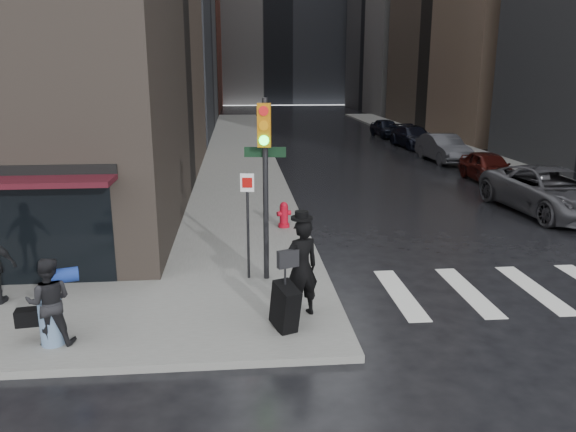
# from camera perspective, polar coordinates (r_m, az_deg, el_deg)

# --- Properties ---
(ground) EXTENTS (140.00, 140.00, 0.00)m
(ground) POSITION_cam_1_polar(r_m,az_deg,el_deg) (11.75, -4.16, -10.36)
(ground) COLOR black
(ground) RESTS_ON ground
(sidewalk_left) EXTENTS (4.00, 50.00, 0.15)m
(sidewalk_left) POSITION_cam_1_polar(r_m,az_deg,el_deg) (37.96, -5.01, 7.21)
(sidewalk_left) COLOR slate
(sidewalk_left) RESTS_ON ground
(sidewalk_right) EXTENTS (3.00, 50.00, 0.15)m
(sidewalk_right) POSITION_cam_1_polar(r_m,az_deg,el_deg) (40.34, 14.70, 7.23)
(sidewalk_right) COLOR slate
(sidewalk_right) RESTS_ON ground
(crosswalk) EXTENTS (8.50, 3.00, 0.01)m
(crosswalk) POSITION_cam_1_polar(r_m,az_deg,el_deg) (14.78, 26.45, -6.54)
(crosswalk) COLOR silver
(crosswalk) RESTS_ON ground
(bldg_left_far) EXTENTS (22.00, 20.00, 26.00)m
(bldg_left_far) POSITION_cam_1_polar(r_m,az_deg,el_deg) (74.22, -16.20, 20.34)
(bldg_left_far) COLOR #5C241F
(bldg_left_far) RESTS_ON ground
(bldg_right_far) EXTENTS (22.00, 20.00, 25.00)m
(bldg_right_far) POSITION_cam_1_polar(r_m,az_deg,el_deg) (73.84, 16.57, 19.95)
(bldg_right_far) COLOR slate
(bldg_right_far) RESTS_ON ground
(man_overcoat) EXTENTS (1.11, 1.44, 2.20)m
(man_overcoat) POSITION_cam_1_polar(r_m,az_deg,el_deg) (11.05, 1.02, -5.92)
(man_overcoat) COLOR black
(man_overcoat) RESTS_ON ground
(man_jeans) EXTENTS (1.19, 0.72, 1.64)m
(man_jeans) POSITION_cam_1_polar(r_m,az_deg,el_deg) (10.93, -23.13, -7.99)
(man_jeans) COLOR black
(man_jeans) RESTS_ON ground
(traffic_light) EXTENTS (1.05, 0.53, 4.21)m
(traffic_light) POSITION_cam_1_polar(r_m,az_deg,el_deg) (12.64, -2.51, 5.12)
(traffic_light) COLOR black
(traffic_light) RESTS_ON ground
(fire_hydrant) EXTENTS (0.47, 0.36, 0.81)m
(fire_hydrant) POSITION_cam_1_polar(r_m,az_deg,el_deg) (17.60, -0.42, 0.02)
(fire_hydrant) COLOR #A90A1C
(fire_hydrant) RESTS_ON ground
(parked_car_0) EXTENTS (3.17, 6.05, 1.62)m
(parked_car_0) POSITION_cam_1_polar(r_m,az_deg,el_deg) (21.83, 25.13, 2.31)
(parked_car_0) COLOR #48474C
(parked_car_0) RESTS_ON ground
(parked_car_1) EXTENTS (1.67, 4.00, 1.35)m
(parked_car_1) POSITION_cam_1_polar(r_m,az_deg,el_deg) (27.12, 19.68, 4.72)
(parked_car_1) COLOR #3D0F0C
(parked_car_1) RESTS_ON ground
(parked_car_2) EXTENTS (1.85, 4.62, 1.49)m
(parked_car_2) POSITION_cam_1_polar(r_m,az_deg,el_deg) (32.46, 15.50, 6.68)
(parked_car_2) COLOR #444449
(parked_car_2) RESTS_ON ground
(parked_car_3) EXTENTS (2.37, 4.93, 1.38)m
(parked_car_3) POSITION_cam_1_polar(r_m,az_deg,el_deg) (38.00, 12.61, 7.86)
(parked_car_3) COLOR black
(parked_car_3) RESTS_ON ground
(parked_car_4) EXTENTS (1.89, 4.08, 1.35)m
(parked_car_4) POSITION_cam_1_polar(r_m,az_deg,el_deg) (43.51, 9.95, 8.79)
(parked_car_4) COLOR black
(parked_car_4) RESTS_ON ground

